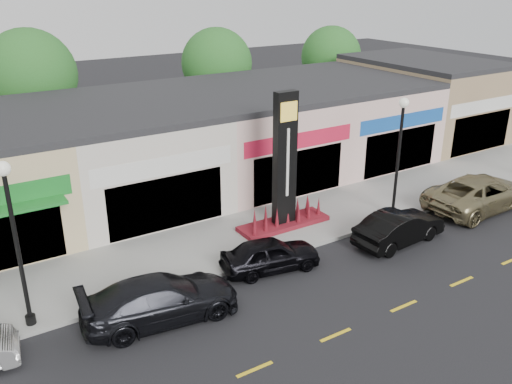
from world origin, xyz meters
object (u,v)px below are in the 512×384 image
Objects in this scene: lamp_west_near at (14,230)px; car_gold_suv at (479,193)px; car_dark_sedan at (161,299)px; lamp_east_near at (399,146)px; car_black_sedan at (270,254)px; pylon_sign at (284,181)px; car_black_conv at (399,227)px.

lamp_west_near is 0.93× the size of car_gold_suv.
lamp_west_near reaches higher than car_dark_sedan.
car_black_sedan is (-7.49, -1.00, -2.83)m from lamp_east_near.
pylon_sign is at bearing 8.77° from lamp_west_near.
car_black_sedan is at bearing -172.37° from lamp_east_near.
car_dark_sedan is at bearing -154.46° from pylon_sign.
lamp_east_near is 1.28× the size of car_black_conv.
lamp_east_near reaches higher than car_dark_sedan.
car_dark_sedan reaches higher than car_black_sedan.
lamp_east_near is at bearing -18.75° from pylon_sign.
car_black_conv is (-1.69, -1.99, -2.77)m from lamp_east_near.
pylon_sign is at bearing 69.47° from car_gold_suv.
pylon_sign reaches higher than car_black_sedan.
lamp_west_near is 1.00× the size of lamp_east_near.
car_black_sedan is at bearing 86.17° from car_gold_suv.
car_gold_suv is (9.20, -3.14, -1.46)m from pylon_sign.
car_dark_sedan is at bearing -25.45° from lamp_west_near.
lamp_east_near is at bearing 69.32° from car_gold_suv.
pylon_sign is 8.20m from car_dark_sedan.
car_black_conv is (14.31, -1.99, -2.77)m from lamp_west_near.
lamp_east_near is 8.07m from car_black_sedan.
lamp_west_near is at bearing 180.00° from lamp_east_near.
pylon_sign is 5.20m from car_black_conv.
car_gold_suv is (5.89, 0.55, 0.11)m from car_black_conv.
car_gold_suv is at bearing -18.87° from pylon_sign.
pylon_sign is at bearing 37.64° from car_black_conv.
car_black_sedan is at bearing -6.72° from lamp_west_near.
pylon_sign is at bearing 161.25° from lamp_east_near.
pylon_sign is (-5.00, 1.70, -1.20)m from lamp_east_near.
car_black_sedan is (4.78, 0.77, -0.10)m from car_dark_sedan.
lamp_west_near is 0.91× the size of pylon_sign.
lamp_west_near is 16.00m from lamp_east_near.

